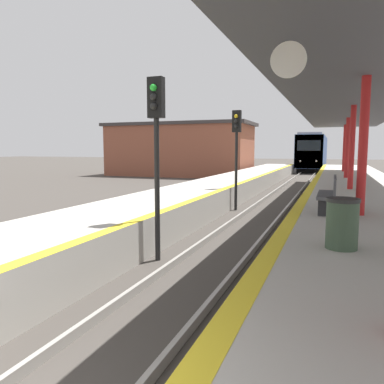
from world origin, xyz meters
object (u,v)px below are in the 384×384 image
object	(u,v)px
signal_mid	(236,141)
trash_bin	(342,223)
signal_near	(156,134)
train	(313,152)
bench	(329,193)

from	to	relation	value
signal_mid	trash_bin	size ratio (longest dim) A/B	5.03
signal_near	train	bearing A→B (deg)	88.27
trash_bin	bench	size ratio (longest dim) A/B	0.47
train	bench	bearing A→B (deg)	-86.42
signal_mid	trash_bin	bearing A→B (deg)	-65.72
bench	train	bearing A→B (deg)	93.58
train	signal_near	world-z (taller)	train
bench	trash_bin	bearing A→B (deg)	-86.24
train	bench	world-z (taller)	train
train	signal_mid	xyz separation A→B (m)	(-1.33, -34.05, 0.74)
signal_near	signal_mid	world-z (taller)	same
train	trash_bin	size ratio (longest dim) A/B	21.59
trash_bin	signal_near	bearing A→B (deg)	162.80
signal_mid	bench	size ratio (longest dim) A/B	2.35
signal_near	signal_mid	xyz separation A→B (m)	(-0.07, 7.72, 0.00)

